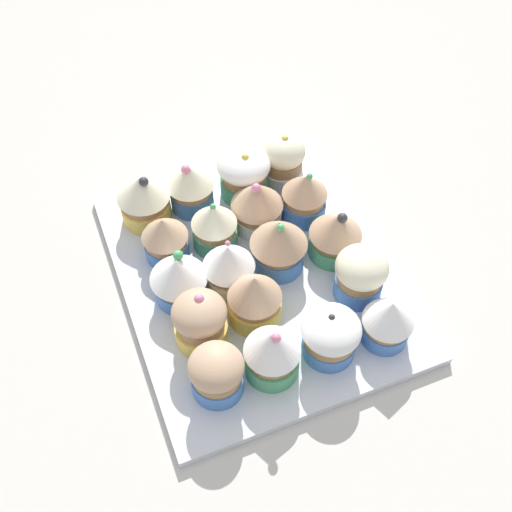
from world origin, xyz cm
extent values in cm
cube|color=beige|center=(0.00, 0.00, -1.50)|extent=(180.00, 180.00, 3.00)
cube|color=silver|center=(0.00, 0.00, 0.60)|extent=(37.47, 31.12, 1.20)
cylinder|color=#EFC651|center=(-12.90, -9.69, 2.48)|extent=(6.18, 6.18, 2.57)
cylinder|color=#AD7F51|center=(-12.90, -9.69, 4.49)|extent=(5.62, 5.62, 1.45)
cone|color=#F4EDC6|center=(-12.90, -9.69, 6.80)|extent=(6.60, 6.60, 3.16)
sphere|color=#333338|center=(-12.32, -9.39, 8.20)|extent=(1.17, 1.17, 1.17)
cylinder|color=#477AC6|center=(-6.26, -9.01, 2.40)|extent=(5.29, 5.29, 2.41)
cylinder|color=#AD7F51|center=(-6.26, -9.01, 4.19)|extent=(5.02, 5.02, 1.17)
cone|color=tan|center=(-6.26, -9.01, 6.23)|extent=(5.52, 5.52, 2.91)
cylinder|color=#477AC6|center=(-0.27, -9.29, 2.42)|extent=(5.93, 5.93, 2.44)
cylinder|color=#AD7F51|center=(-0.27, -9.29, 4.18)|extent=(5.56, 5.56, 1.09)
cone|color=white|center=(-0.27, -9.29, 6.31)|extent=(6.55, 6.55, 3.17)
sphere|color=#4CB266|center=(-0.78, -8.81, 7.72)|extent=(1.17, 1.17, 1.17)
cylinder|color=#EFC651|center=(6.11, -8.83, 2.46)|extent=(5.84, 5.84, 2.52)
cylinder|color=#AD7F51|center=(6.11, -8.83, 4.44)|extent=(5.18, 5.18, 1.44)
ellipsoid|color=tan|center=(6.11, -8.83, 6.24)|extent=(5.94, 5.94, 3.61)
sphere|color=pink|center=(5.51, -8.51, 7.87)|extent=(1.13, 1.13, 1.13)
cylinder|color=#477AC6|center=(12.42, -9.22, 2.48)|extent=(5.49, 5.49, 2.55)
cylinder|color=#AD7F51|center=(12.42, -9.22, 4.28)|extent=(5.13, 5.13, 1.05)
ellipsoid|color=tan|center=(12.42, -9.22, 5.85)|extent=(5.75, 5.75, 3.47)
cylinder|color=#477AC6|center=(-12.70, -3.72, 2.55)|extent=(5.45, 5.45, 2.71)
cylinder|color=#AD7F51|center=(-12.70, -3.72, 4.57)|extent=(5.17, 5.17, 1.33)
cone|color=#F4EDC6|center=(-12.70, -3.72, 6.71)|extent=(6.07, 6.07, 2.94)
sphere|color=pink|center=(-12.57, -4.13, 8.00)|extent=(1.16, 1.16, 1.16)
cylinder|color=#4C9E6B|center=(-5.72, -3.06, 2.54)|extent=(5.45, 5.45, 2.69)
cylinder|color=#AD7F51|center=(-5.72, -3.06, 4.49)|extent=(5.04, 5.04, 1.20)
cone|color=#F4EDC6|center=(-5.72, -3.06, 6.58)|extent=(5.50, 5.50, 2.99)
sphere|color=#4CB266|center=(-5.81, -3.02, 7.97)|extent=(0.70, 0.70, 0.70)
cylinder|color=white|center=(0.61, -3.55, 2.33)|extent=(5.43, 5.43, 2.26)
cylinder|color=#AD7F51|center=(0.61, -3.55, 4.19)|extent=(4.79, 4.79, 1.45)
cone|color=white|center=(0.61, -3.55, 6.59)|extent=(6.01, 6.01, 3.35)
sphere|color=pink|center=(0.12, -3.33, 8.17)|extent=(0.64, 0.64, 0.64)
cylinder|color=#EFC651|center=(5.70, -2.42, 2.59)|extent=(6.00, 6.00, 2.77)
cylinder|color=#AD7F51|center=(5.70, -2.42, 4.57)|extent=(5.48, 5.48, 1.19)
cone|color=tan|center=(5.70, -2.42, 6.90)|extent=(6.01, 6.01, 3.46)
cylinder|color=#4C9E6B|center=(12.52, -3.20, 2.50)|extent=(5.86, 5.86, 2.59)
cylinder|color=#AD7F51|center=(12.52, -3.20, 4.53)|extent=(5.21, 5.21, 1.46)
cone|color=white|center=(12.52, -3.20, 6.97)|extent=(5.99, 5.99, 3.42)
sphere|color=pink|center=(12.98, -3.03, 8.53)|extent=(1.01, 1.01, 1.01)
cylinder|color=#4C9E6B|center=(-12.37, 3.25, 2.53)|extent=(6.17, 6.17, 2.67)
cylinder|color=#AD7F51|center=(-12.37, 3.25, 4.56)|extent=(5.66, 5.66, 1.38)
ellipsoid|color=white|center=(-12.37, 3.25, 6.26)|extent=(6.81, 6.81, 3.39)
sphere|color=#EAD64C|center=(-12.02, 3.34, 7.80)|extent=(1.01, 1.01, 1.01)
cylinder|color=white|center=(-6.82, 2.83, 2.32)|extent=(6.13, 6.13, 2.25)
cylinder|color=#AD7F51|center=(-6.82, 2.83, 4.10)|extent=(5.79, 5.79, 1.29)
cone|color=tan|center=(-6.82, 2.83, 6.56)|extent=(6.45, 6.45, 3.64)
sphere|color=pink|center=(-6.44, 2.58, 8.22)|extent=(1.11, 1.11, 1.11)
cylinder|color=#477AC6|center=(0.27, 2.81, 2.58)|extent=(6.14, 6.14, 2.75)
cylinder|color=#AD7F51|center=(0.27, 2.81, 4.61)|extent=(5.64, 5.64, 1.31)
cone|color=tan|center=(0.27, 2.81, 7.13)|extent=(6.74, 6.74, 3.75)
sphere|color=#4CB266|center=(0.59, 2.68, 8.88)|extent=(0.86, 0.86, 0.86)
cylinder|color=#477AC6|center=(12.70, 3.41, 2.34)|extent=(5.86, 5.86, 2.28)
cylinder|color=#AD7F51|center=(12.70, 3.41, 4.07)|extent=(5.60, 5.60, 1.16)
ellipsoid|color=white|center=(12.70, 3.41, 5.61)|extent=(6.38, 6.38, 3.22)
sphere|color=#333338|center=(12.18, 3.51, 7.12)|extent=(0.74, 0.74, 0.74)
cylinder|color=white|center=(-12.76, 8.85, 2.30)|extent=(5.59, 5.59, 2.20)
cylinder|color=#AD7F51|center=(-12.76, 8.85, 4.20)|extent=(5.03, 5.03, 1.59)
ellipsoid|color=#F4EDC6|center=(-12.76, 8.85, 6.22)|extent=(5.65, 5.65, 4.08)
sphere|color=#EAD64C|center=(-12.94, 9.04, 8.12)|extent=(0.98, 0.98, 0.98)
cylinder|color=#477AC6|center=(-6.01, 8.82, 2.56)|extent=(5.60, 5.60, 2.72)
cylinder|color=#AD7F51|center=(-6.01, 8.82, 4.56)|extent=(5.07, 5.07, 1.29)
cone|color=tan|center=(-6.01, 8.82, 6.71)|extent=(5.65, 5.65, 3.01)
sphere|color=#4CB266|center=(-5.96, 9.25, 8.10)|extent=(0.79, 0.79, 0.79)
cylinder|color=#4C9E6B|center=(0.75, 9.77, 2.44)|extent=(6.12, 6.12, 2.48)
cylinder|color=#AD7F51|center=(0.75, 9.77, 4.19)|extent=(5.51, 5.51, 1.01)
cone|color=tan|center=(0.75, 9.77, 6.27)|extent=(6.29, 6.29, 3.14)
sphere|color=#333338|center=(0.99, 10.20, 7.66)|extent=(1.20, 1.20, 1.20)
cylinder|color=#477AC6|center=(7.10, 9.76, 2.51)|extent=(5.51, 5.51, 2.62)
cylinder|color=#AD7F51|center=(7.10, 9.76, 4.37)|extent=(5.15, 5.15, 1.11)
ellipsoid|color=#F4EDC6|center=(7.10, 9.76, 6.15)|extent=(6.00, 6.00, 4.07)
cylinder|color=#477AC6|center=(13.44, 9.84, 2.34)|extent=(5.23, 5.23, 2.29)
cylinder|color=#AD7F51|center=(13.44, 9.84, 4.03)|extent=(4.95, 4.95, 1.09)
cone|color=white|center=(13.44, 9.84, 6.25)|extent=(5.62, 5.62, 3.36)
camera|label=1|loc=(40.74, -16.19, 63.16)|focal=44.67mm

